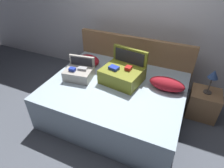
{
  "coord_description": "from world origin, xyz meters",
  "views": [
    {
      "loc": [
        0.89,
        -1.72,
        2.23
      ],
      "look_at": [
        0.0,
        0.28,
        0.67
      ],
      "focal_mm": 30.78,
      "sensor_mm": 36.0,
      "label": 1
    }
  ],
  "objects_px": {
    "pillow_near_headboard": "(88,61)",
    "pillow_center_head": "(167,84)",
    "hard_case_medium": "(79,72)",
    "table_lamp": "(213,76)",
    "hard_case_large": "(123,73)",
    "nightstand": "(203,104)",
    "bed": "(115,100)"
  },
  "relations": [
    {
      "from": "pillow_center_head",
      "to": "pillow_near_headboard",
      "type": "bearing_deg",
      "value": 173.59
    },
    {
      "from": "pillow_center_head",
      "to": "table_lamp",
      "type": "distance_m",
      "value": 0.67
    },
    {
      "from": "pillow_near_headboard",
      "to": "nightstand",
      "type": "xyz_separation_m",
      "value": [
        1.94,
        0.19,
        -0.43
      ]
    },
    {
      "from": "hard_case_medium",
      "to": "pillow_near_headboard",
      "type": "bearing_deg",
      "value": 91.57
    },
    {
      "from": "hard_case_large",
      "to": "pillow_near_headboard",
      "type": "distance_m",
      "value": 0.74
    },
    {
      "from": "pillow_center_head",
      "to": "nightstand",
      "type": "bearing_deg",
      "value": 30.68
    },
    {
      "from": "hard_case_medium",
      "to": "nightstand",
      "type": "relative_size",
      "value": 1.02
    },
    {
      "from": "pillow_center_head",
      "to": "bed",
      "type": "bearing_deg",
      "value": -163.62
    },
    {
      "from": "bed",
      "to": "hard_case_large",
      "type": "xyz_separation_m",
      "value": [
        0.05,
        0.15,
        0.42
      ]
    },
    {
      "from": "hard_case_large",
      "to": "nightstand",
      "type": "distance_m",
      "value": 1.37
    },
    {
      "from": "bed",
      "to": "pillow_near_headboard",
      "type": "distance_m",
      "value": 0.84
    },
    {
      "from": "bed",
      "to": "pillow_center_head",
      "type": "bearing_deg",
      "value": 16.38
    },
    {
      "from": "hard_case_large",
      "to": "pillow_center_head",
      "type": "bearing_deg",
      "value": 13.0
    },
    {
      "from": "bed",
      "to": "pillow_near_headboard",
      "type": "height_order",
      "value": "pillow_near_headboard"
    },
    {
      "from": "bed",
      "to": "nightstand",
      "type": "distance_m",
      "value": 1.39
    },
    {
      "from": "pillow_center_head",
      "to": "hard_case_large",
      "type": "bearing_deg",
      "value": -175.37
    },
    {
      "from": "hard_case_large",
      "to": "pillow_near_headboard",
      "type": "height_order",
      "value": "hard_case_large"
    },
    {
      "from": "pillow_center_head",
      "to": "hard_case_medium",
      "type": "bearing_deg",
      "value": -169.37
    },
    {
      "from": "bed",
      "to": "nightstand",
      "type": "relative_size",
      "value": 4.48
    },
    {
      "from": "hard_case_medium",
      "to": "pillow_near_headboard",
      "type": "xyz_separation_m",
      "value": [
        -0.07,
        0.4,
        -0.01
      ]
    },
    {
      "from": "pillow_near_headboard",
      "to": "nightstand",
      "type": "relative_size",
      "value": 0.91
    },
    {
      "from": "hard_case_large",
      "to": "pillow_center_head",
      "type": "height_order",
      "value": "hard_case_large"
    },
    {
      "from": "hard_case_medium",
      "to": "table_lamp",
      "type": "height_order",
      "value": "hard_case_medium"
    },
    {
      "from": "pillow_near_headboard",
      "to": "pillow_center_head",
      "type": "distance_m",
      "value": 1.37
    },
    {
      "from": "hard_case_large",
      "to": "hard_case_medium",
      "type": "relative_size",
      "value": 1.39
    },
    {
      "from": "pillow_near_headboard",
      "to": "table_lamp",
      "type": "relative_size",
      "value": 1.03
    },
    {
      "from": "bed",
      "to": "table_lamp",
      "type": "xyz_separation_m",
      "value": [
        1.28,
        0.55,
        0.46
      ]
    },
    {
      "from": "pillow_near_headboard",
      "to": "pillow_center_head",
      "type": "relative_size",
      "value": 0.81
    },
    {
      "from": "hard_case_medium",
      "to": "table_lamp",
      "type": "bearing_deg",
      "value": 8.89
    },
    {
      "from": "hard_case_medium",
      "to": "pillow_near_headboard",
      "type": "distance_m",
      "value": 0.4
    },
    {
      "from": "hard_case_medium",
      "to": "pillow_center_head",
      "type": "bearing_deg",
      "value": 2.18
    },
    {
      "from": "bed",
      "to": "table_lamp",
      "type": "distance_m",
      "value": 1.46
    }
  ]
}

